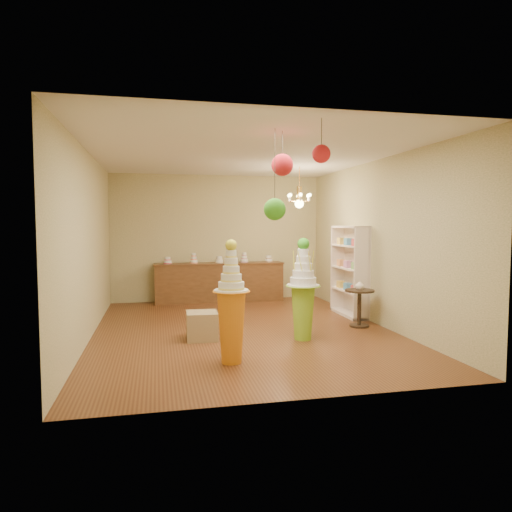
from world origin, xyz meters
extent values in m
plane|color=#583018|center=(0.00, 0.00, 0.00)|extent=(6.50, 6.50, 0.00)
plane|color=silver|center=(0.00, 0.00, 3.00)|extent=(6.50, 6.50, 0.00)
cube|color=tan|center=(0.00, 3.25, 1.50)|extent=(5.00, 0.04, 3.00)
cube|color=tan|center=(0.00, -3.25, 1.50)|extent=(5.00, 0.04, 3.00)
cube|color=tan|center=(-2.50, 0.00, 1.50)|extent=(0.04, 6.50, 3.00)
cube|color=tan|center=(2.50, 0.00, 1.50)|extent=(0.04, 6.50, 3.00)
cone|color=#84BC29|center=(0.81, -0.86, 0.43)|extent=(0.48, 0.48, 0.85)
cylinder|color=white|center=(0.81, -0.86, 0.87)|extent=(0.65, 0.65, 0.03)
cylinder|color=white|center=(0.81, -0.86, 0.94)|extent=(0.53, 0.53, 0.11)
cylinder|color=white|center=(0.81, -0.86, 1.05)|extent=(0.43, 0.43, 0.11)
cylinder|color=white|center=(0.81, -0.86, 1.16)|extent=(0.35, 0.35, 0.11)
cylinder|color=white|center=(0.81, -0.86, 1.28)|extent=(0.29, 0.29, 0.11)
cylinder|color=white|center=(0.81, -0.86, 1.39)|extent=(0.24, 0.24, 0.11)
sphere|color=green|center=(0.81, -0.86, 1.53)|extent=(0.19, 0.19, 0.19)
cone|color=orange|center=(-0.49, -1.82, 0.47)|extent=(0.44, 0.44, 0.95)
cylinder|color=white|center=(-0.49, -1.82, 0.96)|extent=(0.53, 0.53, 0.03)
cylinder|color=white|center=(-0.49, -1.82, 1.03)|extent=(0.40, 0.40, 0.10)
cylinder|color=white|center=(-0.49, -1.82, 1.13)|extent=(0.32, 0.32, 0.10)
cylinder|color=white|center=(-0.49, -1.82, 1.24)|extent=(0.26, 0.26, 0.10)
cylinder|color=white|center=(-0.49, -1.82, 1.34)|extent=(0.20, 0.20, 0.10)
cylinder|color=white|center=(-0.49, -1.82, 1.44)|extent=(0.16, 0.16, 0.10)
sphere|color=gold|center=(-0.49, -1.82, 1.56)|extent=(0.15, 0.15, 0.15)
cube|color=olive|center=(-0.75, -0.51, 0.22)|extent=(0.50, 0.50, 0.44)
cube|color=#58351B|center=(0.00, 2.97, 0.45)|extent=(3.00, 0.50, 0.90)
cube|color=#58351B|center=(0.00, 2.97, 0.91)|extent=(3.04, 0.54, 0.03)
cylinder|color=white|center=(-1.20, 2.97, 1.00)|extent=(0.18, 0.18, 0.16)
cylinder|color=white|center=(-0.60, 2.97, 1.04)|extent=(0.18, 0.18, 0.24)
cylinder|color=white|center=(0.00, 2.97, 1.00)|extent=(0.18, 0.18, 0.16)
cylinder|color=white|center=(0.60, 2.97, 1.04)|extent=(0.18, 0.18, 0.24)
cylinder|color=white|center=(1.20, 2.97, 1.00)|extent=(0.18, 0.18, 0.16)
cube|color=#F1E0D0|center=(2.48, 0.80, 0.90)|extent=(0.04, 1.20, 1.80)
cube|color=#F1E0D0|center=(2.32, 0.80, 0.50)|extent=(0.30, 1.14, 0.03)
cube|color=#F1E0D0|center=(2.32, 0.80, 0.95)|extent=(0.30, 1.14, 0.03)
cube|color=#F1E0D0|center=(2.32, 0.80, 1.40)|extent=(0.30, 1.14, 0.03)
cylinder|color=black|center=(2.09, -0.21, 0.02)|extent=(0.43, 0.43, 0.03)
cylinder|color=black|center=(2.09, -0.21, 0.33)|extent=(0.09, 0.09, 0.65)
cylinder|color=black|center=(2.09, -0.21, 0.65)|extent=(0.64, 0.64, 0.03)
imported|color=#F1E0D0|center=(2.09, -0.21, 0.75)|extent=(0.21, 0.21, 0.17)
cylinder|color=#383528|center=(0.12, -2.10, 2.79)|extent=(0.01, 0.01, 0.42)
sphere|color=red|center=(0.12, -2.10, 2.58)|extent=(0.28, 0.28, 0.28)
cylinder|color=#383528|center=(-0.01, -2.23, 2.51)|extent=(0.01, 0.01, 0.98)
sphere|color=green|center=(-0.01, -2.23, 2.02)|extent=(0.27, 0.27, 0.27)
cylinder|color=#383528|center=(0.35, -2.85, 2.80)|extent=(0.01, 0.01, 0.39)
sphere|color=red|center=(0.35, -2.85, 2.61)|extent=(0.20, 0.20, 0.20)
cylinder|color=#EEB454|center=(1.41, 1.25, 2.75)|extent=(0.02, 0.02, 0.50)
cylinder|color=#EEB454|center=(1.41, 1.25, 2.45)|extent=(0.10, 0.10, 0.30)
sphere|color=#FFE88C|center=(1.41, 1.25, 2.25)|extent=(0.18, 0.18, 0.18)
camera|label=1|loc=(-1.44, -7.69, 1.83)|focal=32.00mm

